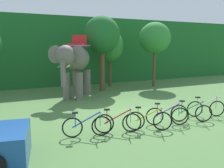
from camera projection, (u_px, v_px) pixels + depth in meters
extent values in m
plane|color=#4C753D|center=(139.00, 113.00, 11.32)|extent=(80.00, 80.00, 0.00)
cube|color=#1E6028|center=(68.00, 51.00, 21.77)|extent=(36.00, 6.00, 5.40)
cylinder|color=brown|center=(102.00, 71.00, 16.86)|extent=(0.36, 0.36, 2.72)
ellipsoid|color=#1E6028|center=(102.00, 35.00, 16.48)|extent=(2.44, 2.44, 2.53)
cylinder|color=brown|center=(110.00, 73.00, 18.80)|extent=(0.23, 0.23, 2.02)
ellipsoid|color=#338438|center=(110.00, 46.00, 18.48)|extent=(2.02, 2.02, 2.46)
cylinder|color=brown|center=(154.00, 69.00, 18.80)|extent=(0.22, 0.22, 2.66)
ellipsoid|color=#338438|center=(155.00, 38.00, 18.43)|extent=(2.38, 2.38, 2.35)
ellipsoid|color=#665E56|center=(77.00, 59.00, 14.77)|extent=(2.79, 3.18, 1.50)
cylinder|color=#665E56|center=(79.00, 86.00, 14.07)|extent=(0.44, 0.44, 1.60)
cylinder|color=#665E56|center=(67.00, 86.00, 14.18)|extent=(0.44, 0.44, 1.60)
cylinder|color=#665E56|center=(87.00, 82.00, 15.82)|extent=(0.44, 0.44, 1.60)
cylinder|color=#665E56|center=(76.00, 81.00, 15.94)|extent=(0.44, 0.44, 1.60)
ellipsoid|color=#665E56|center=(66.00, 56.00, 12.78)|extent=(1.45, 1.47, 1.10)
ellipsoid|color=#665E56|center=(78.00, 55.00, 12.82)|extent=(0.78, 0.61, 0.96)
ellipsoid|color=#665E56|center=(55.00, 54.00, 13.01)|extent=(0.78, 0.61, 0.96)
cylinder|color=#665E56|center=(63.00, 74.00, 12.47)|extent=(0.26, 0.26, 1.40)
cone|color=beige|center=(67.00, 67.00, 12.44)|extent=(0.42, 0.53, 0.21)
cone|color=beige|center=(59.00, 67.00, 12.50)|extent=(0.42, 0.53, 0.21)
cube|color=#BF4C8C|center=(77.00, 46.00, 14.74)|extent=(1.83, 1.82, 0.08)
cube|color=#B22323|center=(77.00, 44.00, 14.73)|extent=(1.36, 1.42, 0.10)
cube|color=#B22323|center=(79.00, 40.00, 15.18)|extent=(0.80, 0.59, 0.56)
cylinder|color=#665E56|center=(83.00, 64.00, 16.22)|extent=(0.08, 0.08, 0.90)
torus|color=black|center=(72.00, 128.00, 8.24)|extent=(0.70, 0.24, 0.71)
torus|color=black|center=(102.00, 126.00, 8.41)|extent=(0.70, 0.24, 0.71)
cylinder|color=blue|center=(86.00, 120.00, 8.28)|extent=(0.95, 0.30, 0.54)
cylinder|color=blue|center=(75.00, 120.00, 8.21)|extent=(0.03, 0.03, 0.52)
cube|color=black|center=(75.00, 113.00, 8.17)|extent=(0.22, 0.15, 0.06)
cylinder|color=#9E9EA3|center=(100.00, 118.00, 8.36)|extent=(0.03, 0.03, 0.55)
cylinder|color=#9E9EA3|center=(100.00, 111.00, 8.31)|extent=(0.17, 0.51, 0.03)
torus|color=black|center=(104.00, 124.00, 8.66)|extent=(0.69, 0.28, 0.71)
torus|color=black|center=(132.00, 123.00, 8.76)|extent=(0.69, 0.28, 0.71)
cylinder|color=red|center=(117.00, 117.00, 8.67)|extent=(0.93, 0.36, 0.54)
cylinder|color=red|center=(107.00, 117.00, 8.63)|extent=(0.03, 0.03, 0.52)
cube|color=black|center=(107.00, 109.00, 8.59)|extent=(0.22, 0.16, 0.06)
cylinder|color=#9E9EA3|center=(131.00, 115.00, 8.71)|extent=(0.03, 0.03, 0.55)
cylinder|color=#9E9EA3|center=(131.00, 108.00, 8.67)|extent=(0.20, 0.50, 0.03)
torus|color=black|center=(135.00, 121.00, 8.98)|extent=(0.65, 0.37, 0.71)
torus|color=black|center=(162.00, 121.00, 8.95)|extent=(0.65, 0.37, 0.71)
cylinder|color=yellow|center=(148.00, 114.00, 8.93)|extent=(0.88, 0.49, 0.54)
cylinder|color=yellow|center=(138.00, 114.00, 8.94)|extent=(0.03, 0.03, 0.52)
cube|color=black|center=(138.00, 107.00, 8.90)|extent=(0.22, 0.18, 0.06)
cylinder|color=#9E9EA3|center=(161.00, 114.00, 8.91)|extent=(0.03, 0.03, 0.55)
cylinder|color=#9E9EA3|center=(162.00, 107.00, 8.86)|extent=(0.27, 0.48, 0.03)
torus|color=black|center=(155.00, 116.00, 9.55)|extent=(0.67, 0.34, 0.71)
torus|color=black|center=(180.00, 116.00, 9.58)|extent=(0.67, 0.34, 0.71)
cylinder|color=purple|center=(167.00, 110.00, 9.53)|extent=(0.90, 0.44, 0.54)
cylinder|color=purple|center=(157.00, 110.00, 9.52)|extent=(0.03, 0.03, 0.52)
cube|color=black|center=(158.00, 104.00, 9.48)|extent=(0.22, 0.17, 0.06)
cylinder|color=#9E9EA3|center=(179.00, 109.00, 9.53)|extent=(0.03, 0.03, 0.55)
cylinder|color=#9E9EA3|center=(179.00, 103.00, 9.49)|extent=(0.24, 0.49, 0.03)
torus|color=black|center=(179.00, 113.00, 10.00)|extent=(0.66, 0.37, 0.71)
torus|color=black|center=(204.00, 113.00, 9.98)|extent=(0.66, 0.37, 0.71)
cylinder|color=green|center=(191.00, 107.00, 9.95)|extent=(0.88, 0.48, 0.54)
cylinder|color=green|center=(182.00, 107.00, 9.96)|extent=(0.03, 0.03, 0.52)
cube|color=black|center=(182.00, 101.00, 9.92)|extent=(0.22, 0.18, 0.06)
cylinder|color=#9E9EA3|center=(203.00, 107.00, 9.94)|extent=(0.03, 0.03, 0.55)
cylinder|color=#9E9EA3|center=(203.00, 100.00, 9.90)|extent=(0.26, 0.48, 0.03)
torus|color=black|center=(195.00, 109.00, 10.70)|extent=(0.68, 0.31, 0.71)
torus|color=black|center=(217.00, 109.00, 10.76)|extent=(0.68, 0.31, 0.71)
cylinder|color=silver|center=(206.00, 103.00, 10.69)|extent=(0.92, 0.41, 0.54)
cylinder|color=silver|center=(197.00, 103.00, 10.67)|extent=(0.03, 0.03, 0.52)
cube|color=black|center=(198.00, 97.00, 10.63)|extent=(0.22, 0.17, 0.06)
cylinder|color=#9E9EA3|center=(216.00, 102.00, 10.72)|extent=(0.03, 0.03, 0.55)
cylinder|color=#9E9EA3|center=(217.00, 96.00, 10.67)|extent=(0.23, 0.49, 0.03)
cylinder|color=black|center=(5.00, 138.00, 7.36)|extent=(0.66, 0.30, 0.64)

